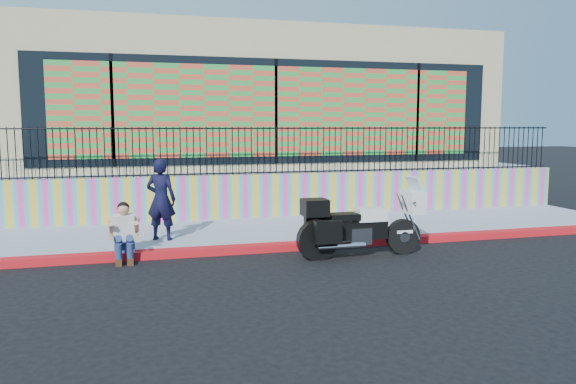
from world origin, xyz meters
name	(u,v)px	position (x,y,z in m)	size (l,w,h in m)	color
ground	(325,248)	(0.00, 0.00, 0.00)	(90.00, 90.00, 0.00)	black
red_curb	(325,244)	(0.00, 0.00, 0.07)	(16.00, 0.30, 0.15)	red
sidewalk	(302,230)	(0.00, 1.65, 0.07)	(16.00, 3.00, 0.15)	#8A91A5
mural_wall	(284,195)	(0.00, 3.25, 0.70)	(16.00, 0.20, 1.10)	#F13FA4
metal_fence	(284,150)	(0.00, 3.25, 1.85)	(15.80, 0.04, 1.20)	black
elevated_platform	(247,179)	(0.00, 8.35, 0.62)	(16.00, 10.00, 1.25)	#8A91A5
storefront_building	(247,102)	(0.00, 8.13, 3.25)	(14.00, 8.06, 4.00)	tan
police_motorcycle	(359,224)	(0.37, -0.88, 0.63)	(2.44, 0.80, 1.52)	black
police_officer	(161,199)	(-3.20, 0.97, 0.99)	(0.61, 0.40, 1.67)	black
seated_man	(124,237)	(-3.93, -0.12, 0.45)	(0.54, 0.71, 1.06)	navy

